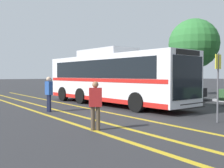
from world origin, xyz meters
TOP-DOWN VIEW (x-y plane):
  - ground_plane at (0.00, 0.00)m, footprint 220.00×220.00m
  - lane_strip_0 at (0.78, -2.65)m, footprint 31.03×0.20m
  - lane_strip_1 at (0.78, -4.35)m, footprint 31.03×0.20m
  - lane_strip_2 at (0.78, -5.44)m, footprint 31.03×0.20m
  - curb_strip at (0.78, 6.74)m, footprint 39.03×0.36m
  - transit_bus at (0.77, -0.45)m, footprint 11.48×3.34m
  - parked_car_0 at (-10.32, 5.11)m, footprint 4.03×2.05m
  - parked_car_1 at (-4.88, 5.25)m, footprint 4.31×1.92m
  - parked_car_2 at (0.89, 5.18)m, footprint 4.49×2.28m
  - pedestrian_0 at (6.67, -5.37)m, footprint 0.39×0.47m
  - pedestrian_1 at (1.56, -4.92)m, footprint 0.44×0.26m
  - bus_stop_sign at (8.24, -0.77)m, footprint 0.07×0.40m
  - tree_1 at (-1.21, 10.27)m, footprint 4.58×4.58m

SIDE VIEW (x-z plane):
  - ground_plane at x=0.00m, z-range 0.00..0.00m
  - lane_strip_0 at x=0.78m, z-range 0.00..0.01m
  - lane_strip_1 at x=0.78m, z-range 0.00..0.01m
  - lane_strip_2 at x=0.78m, z-range 0.00..0.01m
  - curb_strip at x=0.78m, z-range 0.00..0.15m
  - parked_car_2 at x=0.89m, z-range 0.03..1.37m
  - parked_car_0 at x=-10.32m, z-range 0.00..1.48m
  - parked_car_1 at x=-4.88m, z-range 0.00..1.57m
  - pedestrian_0 at x=6.67m, z-range 0.11..1.75m
  - pedestrian_1 at x=1.56m, z-range 0.13..1.89m
  - bus_stop_sign at x=8.24m, z-range 0.34..3.04m
  - transit_bus at x=0.77m, z-range 0.01..3.49m
  - tree_1 at x=-1.21m, z-range 1.21..8.24m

